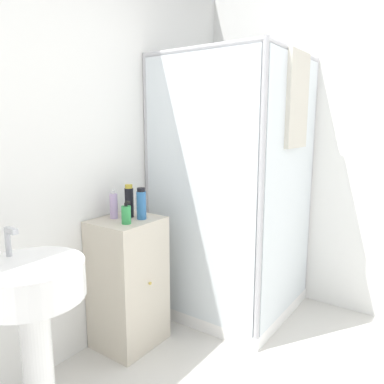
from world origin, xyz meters
TOP-DOWN VIEW (x-y plane):
  - wall_back at (0.00, 1.70)m, footprint 6.40×0.06m
  - shower_enclosure at (1.14, 1.12)m, footprint 0.93×0.96m
  - vanity_cabinet at (0.36, 1.48)m, footprint 0.41×0.38m
  - sink at (-0.46, 1.22)m, footprint 0.44×0.44m
  - soap_dispenser at (0.28, 1.41)m, footprint 0.06×0.06m
  - shampoo_bottle_tall_black at (0.41, 1.51)m, footprint 0.06×0.06m
  - shampoo_bottle_blue at (0.42, 1.41)m, footprint 0.06×0.06m
  - lotion_bottle_white at (0.33, 1.57)m, footprint 0.05×0.05m

SIDE VIEW (x-z plane):
  - vanity_cabinet at x=0.36m, z-range 0.00..0.85m
  - shower_enclosure at x=1.14m, z-range -0.45..1.46m
  - sink at x=-0.46m, z-range 0.17..1.17m
  - soap_dispenser at x=0.28m, z-range 0.83..0.97m
  - lotion_bottle_white at x=0.33m, z-range 0.83..1.02m
  - shampoo_bottle_blue at x=0.42m, z-range 0.84..1.04m
  - shampoo_bottle_tall_black at x=0.41m, z-range 0.84..1.05m
  - wall_back at x=0.00m, z-range 0.00..2.50m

